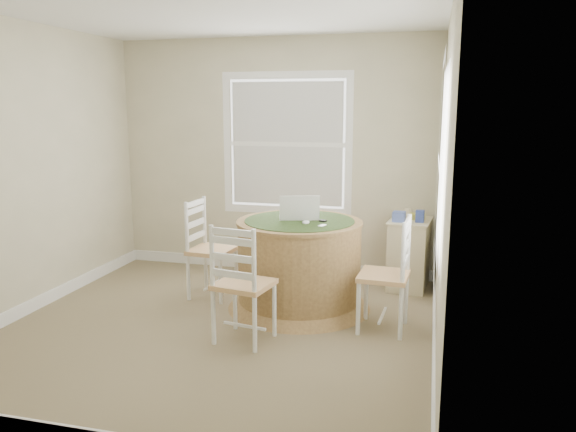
% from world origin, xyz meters
% --- Properties ---
extents(room, '(3.64, 3.64, 2.64)m').
position_xyz_m(room, '(0.17, 0.16, 1.30)').
color(room, '#887756').
rests_on(room, ground).
extents(round_table, '(1.34, 1.34, 0.83)m').
position_xyz_m(round_table, '(0.56, 0.68, 0.45)').
color(round_table, '#A17F48').
rests_on(round_table, ground).
extents(chair_left, '(0.43, 0.45, 0.95)m').
position_xyz_m(chair_left, '(-0.34, 0.76, 0.47)').
color(chair_left, white).
rests_on(chair_left, ground).
extents(chair_near, '(0.48, 0.46, 0.95)m').
position_xyz_m(chair_near, '(0.31, -0.18, 0.47)').
color(chair_near, white).
rests_on(chair_near, ground).
extents(chair_right, '(0.42, 0.44, 0.95)m').
position_xyz_m(chair_right, '(1.36, 0.33, 0.47)').
color(chair_right, white).
rests_on(chair_right, ground).
extents(laptop, '(0.44, 0.41, 0.25)m').
position_xyz_m(laptop, '(0.54, 0.74, 0.86)').
color(laptop, white).
rests_on(laptop, round_table).
extents(mouse, '(0.09, 0.12, 0.04)m').
position_xyz_m(mouse, '(0.64, 0.57, 0.84)').
color(mouse, white).
rests_on(mouse, round_table).
extents(phone, '(0.07, 0.10, 0.02)m').
position_xyz_m(phone, '(0.81, 0.49, 0.83)').
color(phone, '#B7BABF').
rests_on(phone, round_table).
extents(keys, '(0.07, 0.07, 0.02)m').
position_xyz_m(keys, '(0.78, 0.67, 0.83)').
color(keys, black).
rests_on(keys, round_table).
extents(corner_chest, '(0.46, 0.58, 0.72)m').
position_xyz_m(corner_chest, '(1.52, 1.52, 0.36)').
color(corner_chest, beige).
rests_on(corner_chest, ground).
extents(tissue_box, '(0.13, 0.13, 0.10)m').
position_xyz_m(tissue_box, '(1.42, 1.41, 0.77)').
color(tissue_box, '#4F65B6').
rests_on(tissue_box, corner_chest).
extents(box_yellow, '(0.16, 0.11, 0.06)m').
position_xyz_m(box_yellow, '(1.58, 1.55, 0.75)').
color(box_yellow, '#CEC648').
rests_on(box_yellow, corner_chest).
extents(box_blue, '(0.09, 0.09, 0.12)m').
position_xyz_m(box_blue, '(1.61, 1.43, 0.78)').
color(box_blue, '#2F418E').
rests_on(box_blue, corner_chest).
extents(cup_cream, '(0.07, 0.07, 0.09)m').
position_xyz_m(cup_cream, '(1.49, 1.64, 0.77)').
color(cup_cream, beige).
rests_on(cup_cream, corner_chest).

